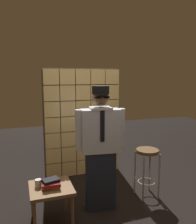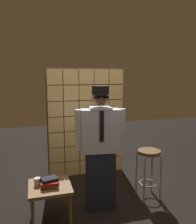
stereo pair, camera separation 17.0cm
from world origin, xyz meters
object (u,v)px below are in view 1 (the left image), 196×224
book_stack (51,184)px  coffee_mug (38,183)px  side_table (51,191)px  standing_person (100,147)px  bar_stool (147,161)px

book_stack → coffee_mug: bearing=151.3°
side_table → coffee_mug: bearing=163.1°
book_stack → standing_person: bearing=12.5°
side_table → book_stack: size_ratio=2.19×
standing_person → coffee_mug: 0.91m
coffee_mug → bar_stool: bearing=5.8°
standing_person → coffee_mug: size_ratio=13.58×
book_stack → coffee_mug: 0.17m
bar_stool → side_table: size_ratio=1.42×
side_table → coffee_mug: size_ratio=4.13×
standing_person → coffee_mug: standing_person is taller
standing_person → side_table: standing_person is taller
book_stack → side_table: bearing=90.6°
coffee_mug → book_stack: bearing=-28.7°
standing_person → coffee_mug: bearing=-167.1°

